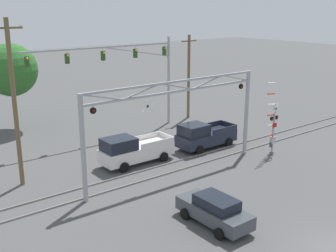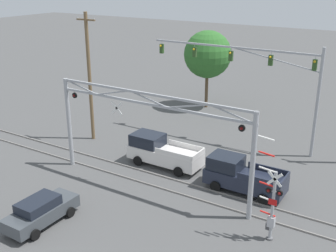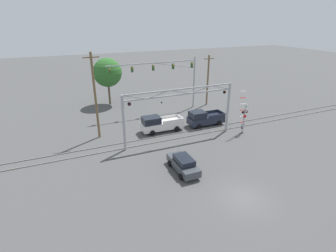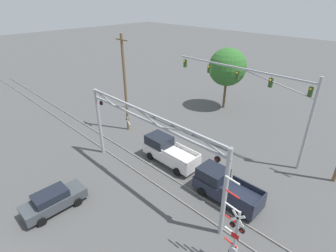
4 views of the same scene
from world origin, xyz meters
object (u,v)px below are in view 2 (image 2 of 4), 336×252
(pickup_truck_lead, at_px, (161,151))
(utility_pole_left, at_px, (90,77))
(crossing_signal_mast, at_px, (271,205))
(pickup_truck_following, at_px, (241,176))
(sedan_waiting, at_px, (41,211))
(background_tree_beyond_span, at_px, (208,54))
(traffic_signal_span, at_px, (267,73))
(crossing_gantry, at_px, (149,126))

(pickup_truck_lead, relative_size, utility_pole_left, 0.53)
(crossing_signal_mast, xyz_separation_m, pickup_truck_following, (-3.30, 4.10, -0.97))
(sedan_waiting, height_order, background_tree_beyond_span, background_tree_beyond_span)
(traffic_signal_span, distance_m, pickup_truck_following, 9.26)
(crossing_signal_mast, height_order, sedan_waiting, crossing_signal_mast)
(background_tree_beyond_span, bearing_deg, crossing_signal_mast, -54.89)
(pickup_truck_lead, relative_size, background_tree_beyond_span, 0.70)
(crossing_gantry, xyz_separation_m, pickup_truck_lead, (-1.26, 3.36, -3.22))
(traffic_signal_span, xyz_separation_m, utility_pole_left, (-12.52, -5.90, -0.63))
(traffic_signal_span, xyz_separation_m, pickup_truck_lead, (-4.96, -7.18, -4.90))
(background_tree_beyond_span, bearing_deg, utility_pole_left, -107.32)
(crossing_signal_mast, distance_m, pickup_truck_lead, 10.74)
(crossing_gantry, height_order, background_tree_beyond_span, background_tree_beyond_span)
(crossing_gantry, relative_size, pickup_truck_following, 2.73)
(pickup_truck_following, bearing_deg, utility_pole_left, 172.51)
(pickup_truck_following, distance_m, background_tree_beyond_span, 18.23)
(utility_pole_left, bearing_deg, sedan_waiting, -61.46)
(pickup_truck_following, height_order, sedan_waiting, pickup_truck_following)
(traffic_signal_span, bearing_deg, background_tree_beyond_span, 140.84)
(pickup_truck_following, bearing_deg, crossing_signal_mast, -51.20)
(sedan_waiting, xyz_separation_m, utility_pole_left, (-6.07, 11.16, 4.51))
(crossing_signal_mast, bearing_deg, pickup_truck_lead, 154.22)
(pickup_truck_following, height_order, utility_pole_left, utility_pole_left)
(pickup_truck_lead, bearing_deg, crossing_gantry, -69.43)
(pickup_truck_following, bearing_deg, sedan_waiting, -129.99)
(crossing_gantry, height_order, sedan_waiting, crossing_gantry)
(traffic_signal_span, height_order, sedan_waiting, traffic_signal_span)
(pickup_truck_lead, bearing_deg, utility_pole_left, 170.42)
(sedan_waiting, bearing_deg, background_tree_beyond_span, 94.92)
(traffic_signal_span, relative_size, sedan_waiting, 3.25)
(crossing_gantry, relative_size, crossing_signal_mast, 2.46)
(background_tree_beyond_span, bearing_deg, traffic_signal_span, -39.16)
(pickup_truck_following, distance_m, sedan_waiting, 12.18)
(traffic_signal_span, bearing_deg, pickup_truck_lead, -124.63)
(traffic_signal_span, height_order, background_tree_beyond_span, traffic_signal_span)
(crossing_gantry, relative_size, utility_pole_left, 1.34)
(utility_pole_left, height_order, background_tree_beyond_span, utility_pole_left)
(utility_pole_left, bearing_deg, crossing_gantry, -27.71)
(crossing_gantry, distance_m, crossing_signal_mast, 8.77)
(utility_pole_left, bearing_deg, background_tree_beyond_span, 72.68)
(traffic_signal_span, relative_size, background_tree_beyond_span, 1.79)
(traffic_signal_span, height_order, pickup_truck_lead, traffic_signal_span)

